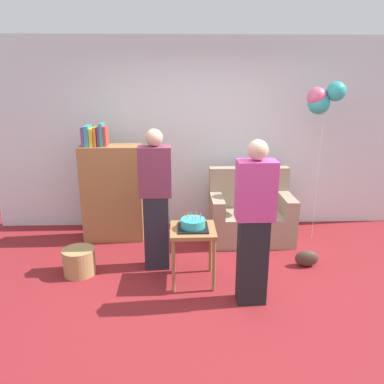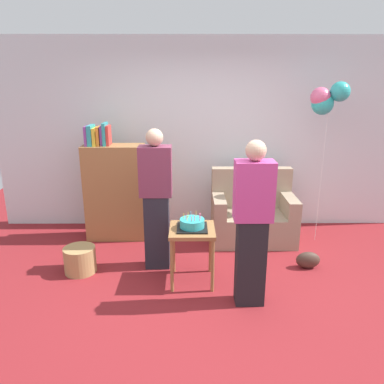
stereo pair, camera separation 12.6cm
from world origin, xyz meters
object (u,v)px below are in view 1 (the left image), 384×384
at_px(bookshelf, 112,191).
at_px(birthday_cake, 193,224).
at_px(side_table, 193,237).
at_px(person_blowing_candles, 156,200).
at_px(wicker_basket, 79,261).
at_px(person_holding_cake, 254,223).
at_px(couch, 250,215).
at_px(balloon_bunch, 323,98).
at_px(handbag, 307,258).

bearing_deg(bookshelf, birthday_cake, -49.26).
xyz_separation_m(side_table, person_blowing_candles, (-0.40, 0.35, 0.31)).
bearing_deg(birthday_cake, wicker_basket, 170.64).
bearing_deg(person_holding_cake, bookshelf, -48.41).
distance_m(couch, bookshelf, 1.91).
distance_m(couch, wicker_basket, 2.32).
xyz_separation_m(bookshelf, person_holding_cake, (1.61, -1.61, 0.15)).
distance_m(bookshelf, person_holding_cake, 2.28).
relative_size(couch, balloon_bunch, 0.52).
height_order(bookshelf, wicker_basket, bookshelf).
bearing_deg(couch, side_table, -126.27).
height_order(person_holding_cake, handbag, person_holding_cake).
bearing_deg(balloon_bunch, person_holding_cake, -126.35).
xyz_separation_m(person_holding_cake, balloon_bunch, (1.13, 1.53, 1.07)).
bearing_deg(person_blowing_candles, side_table, -54.13).
distance_m(couch, handbag, 1.03).
bearing_deg(side_table, couch, 53.73).
bearing_deg(bookshelf, couch, -2.33).
xyz_separation_m(couch, person_holding_cake, (-0.27, -1.53, 0.49)).
height_order(couch, handbag, couch).
height_order(couch, bookshelf, bookshelf).
height_order(side_table, person_blowing_candles, person_blowing_candles).
bearing_deg(wicker_basket, bookshelf, 76.32).
xyz_separation_m(wicker_basket, balloon_bunch, (2.98, 0.92, 1.75)).
relative_size(bookshelf, balloon_bunch, 0.76).
bearing_deg(handbag, birthday_cake, -168.08).
distance_m(side_table, person_blowing_candles, 0.62).
bearing_deg(side_table, bookshelf, 130.74).
bearing_deg(birthday_cake, balloon_bunch, 33.79).
bearing_deg(wicker_basket, person_blowing_candles, 9.10).
distance_m(wicker_basket, handbag, 2.65).
bearing_deg(balloon_bunch, person_blowing_candles, -159.62).
bearing_deg(handbag, person_holding_cake, -139.27).
bearing_deg(side_table, birthday_cake, 51.33).
bearing_deg(couch, handbag, -57.94).
bearing_deg(balloon_bunch, birthday_cake, -146.21).
height_order(couch, side_table, couch).
height_order(bookshelf, balloon_bunch, balloon_bunch).
xyz_separation_m(bookshelf, handbag, (2.41, -0.92, -0.58)).
height_order(bookshelf, side_table, bookshelf).
xyz_separation_m(side_table, person_holding_cake, (0.56, -0.40, 0.31)).
height_order(couch, balloon_bunch, balloon_bunch).
distance_m(bookshelf, side_table, 1.61).
distance_m(person_blowing_candles, balloon_bunch, 2.48).
height_order(birthday_cake, handbag, birthday_cake).
xyz_separation_m(person_blowing_candles, handbag, (1.77, -0.07, -0.73)).
relative_size(bookshelf, wicker_basket, 4.42).
distance_m(person_blowing_candles, person_holding_cake, 1.23).
distance_m(person_holding_cake, balloon_bunch, 2.18).
height_order(side_table, handbag, side_table).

